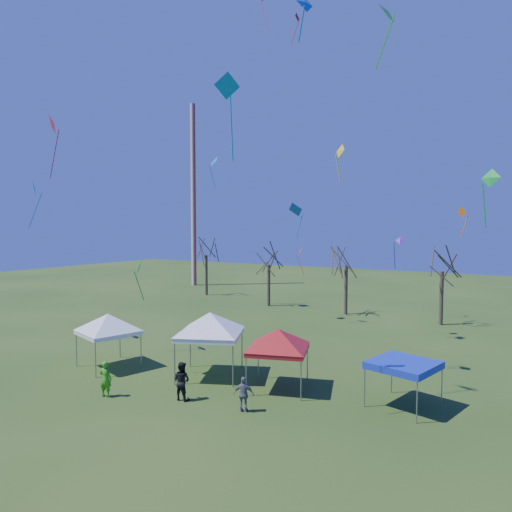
{
  "coord_description": "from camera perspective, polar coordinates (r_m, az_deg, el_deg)",
  "views": [
    {
      "loc": [
        12.03,
        -16.16,
        8.16
      ],
      "look_at": [
        0.61,
        3.0,
        6.73
      ],
      "focal_mm": 32.0,
      "sensor_mm": 36.0,
      "label": 1
    }
  ],
  "objects": [
    {
      "name": "tree_1",
      "position": [
        46.81,
        1.61,
        0.76
      ],
      "size": [
        3.42,
        3.42,
        7.54
      ],
      "color": "#3D2D21",
      "rests_on": "ground"
    },
    {
      "name": "kite_5",
      "position": [
        19.29,
        -3.64,
        20.27
      ],
      "size": [
        0.97,
        1.03,
        3.49
      ],
      "rotation": [
        0.0,
        0.0,
        3.98
      ],
      "color": "#0B8EAD",
      "rests_on": "ground"
    },
    {
      "name": "kite_27",
      "position": [
        19.04,
        16.1,
        27.14
      ],
      "size": [
        0.73,
        1.06,
        2.48
      ],
      "rotation": [
        0.0,
        0.0,
        1.62
      ],
      "color": "green",
      "rests_on": "ground"
    },
    {
      "name": "ground",
      "position": [
        21.74,
        -5.73,
        -18.39
      ],
      "size": [
        140.0,
        140.0,
        0.0
      ],
      "primitive_type": "plane",
      "color": "#254616",
      "rests_on": "ground"
    },
    {
      "name": "tent_blue",
      "position": [
        22.17,
        17.98,
        -12.86
      ],
      "size": [
        3.22,
        3.22,
        2.09
      ],
      "rotation": [
        0.0,
        0.0,
        -0.25
      ],
      "color": "gray",
      "rests_on": "ground"
    },
    {
      "name": "tent_white_west",
      "position": [
        27.96,
        -18.02,
        -7.32
      ],
      "size": [
        3.92,
        3.92,
        3.61
      ],
      "rotation": [
        0.0,
        0.0,
        -0.29
      ],
      "color": "gray",
      "rests_on": "ground"
    },
    {
      "name": "tent_red",
      "position": [
        23.14,
        2.79,
        -9.59
      ],
      "size": [
        3.82,
        3.82,
        3.54
      ],
      "rotation": [
        0.0,
        0.0,
        0.31
      ],
      "color": "gray",
      "rests_on": "ground"
    },
    {
      "name": "radio_mast",
      "position": [
        64.33,
        -7.84,
        7.5
      ],
      "size": [
        0.7,
        0.7,
        25.0
      ],
      "primitive_type": "cylinder",
      "color": "silver",
      "rests_on": "ground"
    },
    {
      "name": "kite_11",
      "position": [
        38.24,
        5.01,
        5.84
      ],
      "size": [
        1.61,
        1.27,
        3.07
      ],
      "rotation": [
        0.0,
        0.0,
        2.9
      ],
      "color": "blue",
      "rests_on": "ground"
    },
    {
      "name": "tree_0",
      "position": [
        54.59,
        -6.25,
        1.88
      ],
      "size": [
        3.83,
        3.83,
        8.44
      ],
      "color": "#3D2D21",
      "rests_on": "ground"
    },
    {
      "name": "kite_13",
      "position": [
        39.94,
        5.52,
        0.48
      ],
      "size": [
        0.88,
        1.09,
        2.5
      ],
      "rotation": [
        0.0,
        0.0,
        5.09
      ],
      "color": "red",
      "rests_on": "ground"
    },
    {
      "name": "kite_26",
      "position": [
        42.48,
        5.23,
        27.48
      ],
      "size": [
        0.79,
        0.86,
        2.62
      ],
      "rotation": [
        0.0,
        0.0,
        1.54
      ],
      "color": "red",
      "rests_on": "ground"
    },
    {
      "name": "kite_1",
      "position": [
        25.27,
        -14.5,
        -1.42
      ],
      "size": [
        0.97,
        1.05,
        2.35
      ],
      "rotation": [
        0.0,
        0.0,
        5.4
      ],
      "color": "green",
      "rests_on": "ground"
    },
    {
      "name": "kite_25",
      "position": [
        19.73,
        6.14,
        28.87
      ],
      "size": [
        0.66,
        0.88,
        1.83
      ],
      "rotation": [
        0.0,
        0.0,
        1.13
      ],
      "color": "blue",
      "rests_on": "ground"
    },
    {
      "name": "kite_22",
      "position": [
        35.35,
        17.5,
        1.74
      ],
      "size": [
        0.82,
        0.79,
        2.49
      ],
      "rotation": [
        0.0,
        0.0,
        0.1
      ],
      "color": "#5718AB",
      "rests_on": "ground"
    },
    {
      "name": "tree_2",
      "position": [
        43.06,
        11.24,
        1.11
      ],
      "size": [
        3.71,
        3.71,
        8.18
      ],
      "color": "#3D2D21",
      "rests_on": "ground"
    },
    {
      "name": "person_dark",
      "position": [
        22.55,
        -9.29,
        -15.15
      ],
      "size": [
        0.94,
        0.77,
        1.81
      ],
      "primitive_type": "imported",
      "rotation": [
        0.0,
        0.0,
        3.24
      ],
      "color": "black",
      "rests_on": "ground"
    },
    {
      "name": "kite_19",
      "position": [
        35.98,
        24.4,
        4.98
      ],
      "size": [
        0.82,
        0.82,
        2.28
      ],
      "rotation": [
        0.0,
        0.0,
        2.36
      ],
      "color": "orange",
      "rests_on": "ground"
    },
    {
      "name": "tree_3",
      "position": [
        40.71,
        22.28,
        0.46
      ],
      "size": [
        3.59,
        3.59,
        7.91
      ],
      "color": "#3D2D21",
      "rests_on": "ground"
    },
    {
      "name": "tent_white_mid",
      "position": [
        25.05,
        -5.79,
        -7.56
      ],
      "size": [
        4.31,
        4.31,
        4.08
      ],
      "rotation": [
        0.0,
        0.0,
        0.42
      ],
      "color": "gray",
      "rests_on": "ground"
    },
    {
      "name": "kite_14",
      "position": [
        35.97,
        -25.98,
        7.54
      ],
      "size": [
        1.31,
        1.14,
        3.5
      ],
      "rotation": [
        0.0,
        0.0,
        2.6
      ],
      "color": "#1486DE",
      "rests_on": "ground"
    },
    {
      "name": "kite_8",
      "position": [
        32.03,
        -24.01,
        14.74
      ],
      "size": [
        1.43,
        1.12,
        4.04
      ],
      "rotation": [
        0.0,
        0.0,
        2.62
      ],
      "color": "red",
      "rests_on": "ground"
    },
    {
      "name": "person_grey",
      "position": [
        21.01,
        -1.53,
        -16.9
      ],
      "size": [
        0.99,
        0.67,
        1.56
      ],
      "primitive_type": "imported",
      "rotation": [
        0.0,
        0.0,
        3.49
      ],
      "color": "slate",
      "rests_on": "ground"
    },
    {
      "name": "kite_2",
      "position": [
        45.98,
        -5.34,
        11.66
      ],
      "size": [
        1.53,
        1.38,
        3.13
      ],
      "rotation": [
        0.0,
        0.0,
        5.73
      ],
      "color": "blue",
      "rests_on": "ground"
    },
    {
      "name": "person_green",
      "position": [
        23.77,
        -18.28,
        -14.38
      ],
      "size": [
        0.72,
        0.56,
        1.74
      ],
      "primitive_type": "imported",
      "rotation": [
        0.0,
        0.0,
        3.4
      ],
      "color": "green",
      "rests_on": "ground"
    },
    {
      "name": "kite_17",
      "position": [
        23.14,
        27.23,
        8.51
      ],
      "size": [
        0.9,
        0.58,
        2.68
      ],
      "rotation": [
        0.0,
        0.0,
        5.96
      ],
      "color": "green",
      "rests_on": "ground"
    },
    {
      "name": "kite_18",
      "position": [
        25.35,
        10.43,
        12.7
      ],
      "size": [
        0.8,
        0.72,
        2.05
      ],
      "rotation": [
        0.0,
        0.0,
        5.62
      ],
      "color": "yellow",
      "rests_on": "ground"
    }
  ]
}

